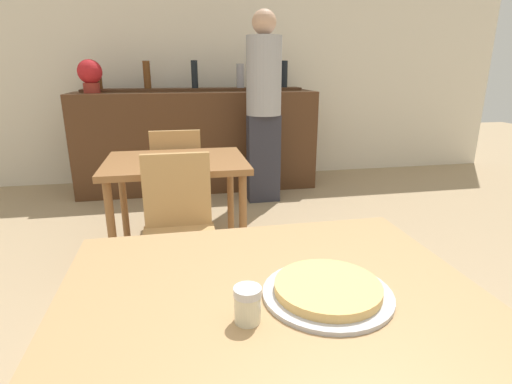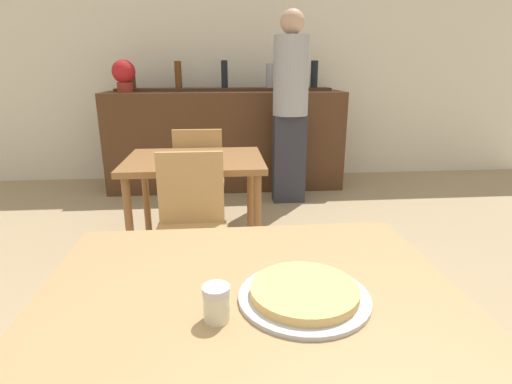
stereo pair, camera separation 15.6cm
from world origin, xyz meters
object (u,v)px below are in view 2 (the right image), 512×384
(pizza_tray, at_px, (304,293))
(person_standing, at_px, (290,102))
(chair_far_side_back, at_px, (199,173))
(potted_plant, at_px, (124,74))
(cheese_shaker, at_px, (216,303))
(chair_far_side_front, at_px, (191,220))

(pizza_tray, height_order, person_standing, person_standing)
(chair_far_side_back, distance_m, person_standing, 1.24)
(person_standing, bearing_deg, potted_plant, 162.43)
(chair_far_side_back, height_order, cheese_shaker, chair_far_side_back)
(chair_far_side_front, distance_m, person_standing, 2.05)
(pizza_tray, distance_m, person_standing, 3.08)
(person_standing, distance_m, potted_plant, 1.77)
(cheese_shaker, bearing_deg, chair_far_side_back, 93.79)
(chair_far_side_back, xyz_separation_m, person_standing, (0.87, 0.72, 0.51))
(chair_far_side_back, height_order, potted_plant, potted_plant)
(chair_far_side_front, relative_size, chair_far_side_back, 1.00)
(cheese_shaker, xyz_separation_m, potted_plant, (-0.96, 3.63, 0.46))
(chair_far_side_back, bearing_deg, person_standing, -140.20)
(chair_far_side_back, distance_m, potted_plant, 1.67)
(chair_far_side_back, bearing_deg, cheese_shaker, 93.79)
(chair_far_side_back, xyz_separation_m, cheese_shaker, (0.16, -2.38, 0.30))
(cheese_shaker, height_order, potted_plant, potted_plant)
(cheese_shaker, bearing_deg, potted_plant, 104.87)
(chair_far_side_back, relative_size, pizza_tray, 2.59)
(chair_far_side_back, bearing_deg, chair_far_side_front, 90.00)
(chair_far_side_back, height_order, pizza_tray, chair_far_side_back)
(cheese_shaker, height_order, person_standing, person_standing)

